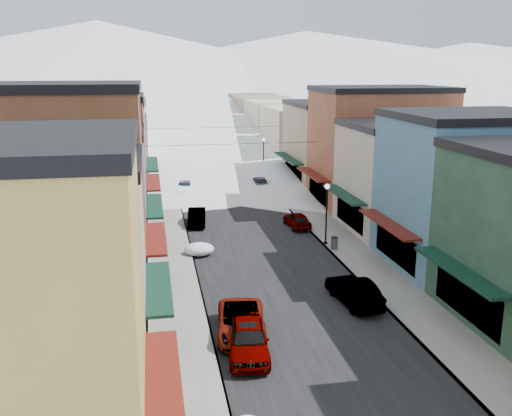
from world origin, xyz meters
name	(u,v)px	position (x,y,z in m)	size (l,w,h in m)	color
road	(212,171)	(0.00, 60.00, 0.01)	(10.00, 160.00, 0.01)	black
sidewalk_left	(160,172)	(-6.60, 60.00, 0.07)	(3.20, 160.00, 0.15)	gray
sidewalk_right	(261,169)	(6.60, 60.00, 0.07)	(3.20, 160.00, 0.15)	gray
curb_left	(173,172)	(-5.05, 60.00, 0.07)	(0.10, 160.00, 0.15)	slate
curb_right	(250,169)	(5.05, 60.00, 0.07)	(0.10, 160.00, 0.15)	slate
bldg_l_cream	(31,263)	(-13.19, 12.50, 4.76)	(11.30, 8.20, 9.50)	beige
bldg_l_brick_near	(47,193)	(-13.69, 20.50, 6.26)	(12.30, 8.20, 12.50)	brown
bldg_l_grayblue	(76,191)	(-13.19, 29.00, 4.51)	(11.30, 9.20, 9.00)	slate
bldg_l_brick_far	(75,159)	(-14.19, 38.00, 5.51)	(13.30, 9.20, 11.00)	maroon
bldg_l_tan	(97,148)	(-13.19, 48.00, 5.01)	(11.30, 11.20, 10.00)	#8B715B
bldg_r_blue	(468,190)	(13.19, 21.00, 5.26)	(11.30, 9.20, 10.50)	#3D6C8B
bldg_r_cream	(414,176)	(13.69, 30.00, 4.51)	(12.30, 9.20, 9.00)	#B4AA91
bldg_r_brick_far	(379,146)	(14.19, 39.00, 5.76)	(13.30, 9.20, 11.50)	brown
bldg_r_tan	(336,143)	(13.19, 49.00, 4.76)	(11.30, 11.20, 9.50)	#957C61
distant_blocks	(196,123)	(0.00, 83.00, 4.00)	(34.00, 55.00, 8.00)	gray
mountain_ridge	(122,64)	(-19.47, 277.18, 14.36)	(670.00, 340.00, 34.00)	silver
overhead_cables	(223,135)	(0.00, 47.50, 6.20)	(16.40, 15.04, 0.04)	black
car_white_suv	(241,322)	(-3.51, 13.22, 0.72)	(2.40, 5.21, 1.45)	silver
car_silver_sedan	(248,339)	(-3.50, 11.16, 0.81)	(1.90, 4.73, 1.61)	#A7AAAF
car_dark_hatch	(197,217)	(-4.03, 34.48, 0.70)	(1.48, 4.23, 1.39)	black
car_silver_wagon	(185,188)	(-4.30, 46.95, 0.66)	(1.86, 4.56, 1.32)	gray
car_green_sedan	(354,291)	(3.50, 15.95, 0.78)	(1.65, 4.72, 1.56)	black
car_gray_suv	(297,220)	(4.30, 32.09, 0.67)	(1.59, 3.95, 1.34)	#93949B
car_black_sedan	(259,183)	(4.07, 48.24, 0.66)	(1.86, 4.58, 1.33)	black
car_lane_silver	(204,166)	(-0.99, 59.89, 0.76)	(1.80, 4.46, 1.52)	gray
car_lane_white	(211,154)	(1.03, 69.76, 0.77)	(2.55, 5.53, 1.54)	silver
trash_can	(334,243)	(5.42, 25.43, 0.62)	(0.54, 0.54, 0.92)	#525457
streetlamp_near	(327,206)	(5.20, 26.84, 3.09)	(0.39, 0.39, 4.66)	black
streetlamp_far	(264,152)	(5.93, 55.00, 3.09)	(0.39, 0.39, 4.66)	black
snow_pile_mid	(199,249)	(-4.51, 26.37, 0.44)	(2.15, 2.53, 0.91)	white
snow_pile_far	(182,194)	(-4.71, 44.88, 0.48)	(2.36, 2.66, 1.00)	white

